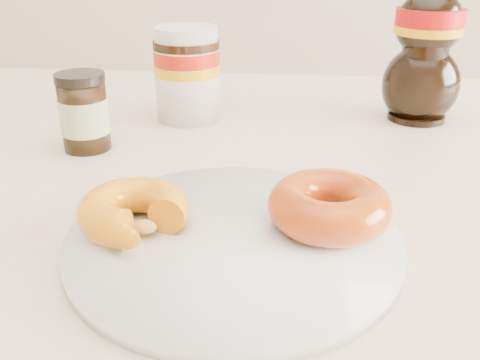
# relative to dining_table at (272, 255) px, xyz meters

# --- Properties ---
(dining_table) EXTENTS (1.40, 0.90, 0.75)m
(dining_table) POSITION_rel_dining_table_xyz_m (0.00, 0.00, 0.00)
(dining_table) COLOR beige
(dining_table) RESTS_ON ground
(plate) EXTENTS (0.26, 0.26, 0.01)m
(plate) POSITION_rel_dining_table_xyz_m (-0.03, -0.12, 0.09)
(plate) COLOR white
(plate) RESTS_ON dining_table
(donut_bitten) EXTENTS (0.10, 0.10, 0.03)m
(donut_bitten) POSITION_rel_dining_table_xyz_m (-0.10, -0.12, 0.11)
(donut_bitten) COLOR orange
(donut_bitten) RESTS_ON plate
(donut_whole) EXTENTS (0.12, 0.12, 0.03)m
(donut_whole) POSITION_rel_dining_table_xyz_m (0.05, -0.10, 0.11)
(donut_whole) COLOR #8E2C09
(donut_whole) RESTS_ON plate
(nutella_jar) EXTENTS (0.08, 0.08, 0.12)m
(nutella_jar) POSITION_rel_dining_table_xyz_m (-0.12, 0.19, 0.15)
(nutella_jar) COLOR white
(nutella_jar) RESTS_ON dining_table
(syrup_bottle) EXTENTS (0.12, 0.11, 0.19)m
(syrup_bottle) POSITION_rel_dining_table_xyz_m (0.18, 0.22, 0.18)
(syrup_bottle) COLOR black
(syrup_bottle) RESTS_ON dining_table
(dark_jar) EXTENTS (0.05, 0.05, 0.09)m
(dark_jar) POSITION_rel_dining_table_xyz_m (-0.21, 0.07, 0.13)
(dark_jar) COLOR black
(dark_jar) RESTS_ON dining_table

